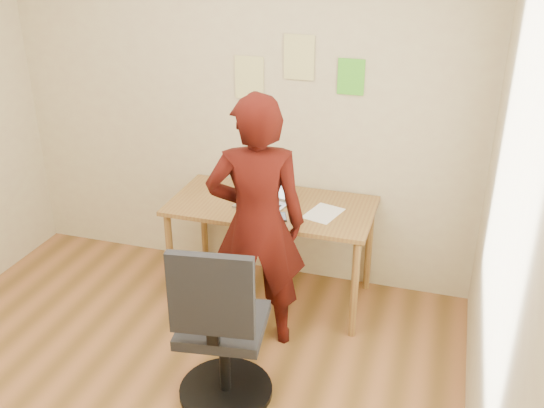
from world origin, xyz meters
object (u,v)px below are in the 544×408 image
(person, at_px, (257,225))
(office_chair, at_px, (221,337))
(laptop, at_px, (264,197))
(phone, at_px, (281,217))
(desk, at_px, (272,215))

(person, bearing_deg, office_chair, 72.23)
(laptop, relative_size, phone, 2.50)
(phone, xyz_separation_m, office_chair, (-0.07, -0.94, -0.30))
(laptop, xyz_separation_m, person, (0.11, -0.48, 0.04))
(office_chair, bearing_deg, laptop, 87.24)
(desk, xyz_separation_m, phone, (0.12, -0.18, 0.09))
(laptop, distance_m, phone, 0.25)
(office_chair, bearing_deg, person, 81.63)
(laptop, height_order, office_chair, office_chair)
(desk, distance_m, person, 0.53)
(desk, height_order, person, person)
(phone, height_order, person, person)
(desk, relative_size, phone, 9.45)
(laptop, bearing_deg, office_chair, -73.21)
(desk, distance_m, laptop, 0.15)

